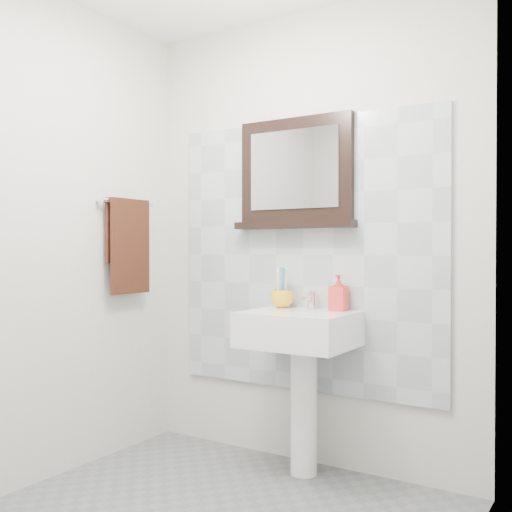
{
  "coord_description": "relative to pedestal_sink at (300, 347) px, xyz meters",
  "views": [
    {
      "loc": [
        1.54,
        -1.86,
        1.19
      ],
      "look_at": [
        0.02,
        0.55,
        1.15
      ],
      "focal_mm": 42.0,
      "sensor_mm": 36.0,
      "label": 1
    }
  ],
  "objects": [
    {
      "name": "hand_towel",
      "position": [
        -1.03,
        -0.19,
        0.57
      ],
      "size": [
        0.06,
        0.3,
        0.55
      ],
      "color": "black",
      "rests_on": "towel_bar"
    },
    {
      "name": "splashback",
      "position": [
        -0.09,
        0.21,
        0.47
      ],
      "size": [
        1.6,
        0.02,
        1.5
      ],
      "primitive_type": "cube",
      "color": "#A8B2B6",
      "rests_on": "back_wall"
    },
    {
      "name": "towel_bar",
      "position": [
        -1.03,
        -0.19,
        0.78
      ],
      "size": [
        0.07,
        0.4,
        0.03
      ],
      "color": "silver",
      "rests_on": "left_wall"
    },
    {
      "name": "toothbrushes",
      "position": [
        -0.17,
        0.12,
        0.31
      ],
      "size": [
        0.05,
        0.04,
        0.21
      ],
      "color": "white",
      "rests_on": "toothbrush_cup"
    },
    {
      "name": "framed_mirror",
      "position": [
        -0.13,
        0.19,
        0.91
      ],
      "size": [
        0.72,
        0.11,
        0.61
      ],
      "color": "black",
      "rests_on": "back_wall"
    },
    {
      "name": "right_wall",
      "position": [
        0.91,
        -0.87,
        0.57
      ],
      "size": [
        0.01,
        2.2,
        2.5
      ],
      "primitive_type": "cube",
      "color": "beige",
      "rests_on": "ground"
    },
    {
      "name": "back_wall",
      "position": [
        -0.09,
        0.23,
        0.57
      ],
      "size": [
        2.0,
        0.01,
        2.5
      ],
      "primitive_type": "cube",
      "color": "beige",
      "rests_on": "ground"
    },
    {
      "name": "left_wall",
      "position": [
        -1.09,
        -0.87,
        0.57
      ],
      "size": [
        0.01,
        2.2,
        2.5
      ],
      "primitive_type": "cube",
      "color": "beige",
      "rests_on": "ground"
    },
    {
      "name": "soap_dispenser",
      "position": [
        0.15,
        0.15,
        0.28
      ],
      "size": [
        0.09,
        0.09,
        0.19
      ],
      "primitive_type": "imported",
      "rotation": [
        0.0,
        0.0,
        0.03
      ],
      "color": "red",
      "rests_on": "pedestal_sink"
    },
    {
      "name": "pedestal_sink",
      "position": [
        0.0,
        0.0,
        0.0
      ],
      "size": [
        0.55,
        0.44,
        0.96
      ],
      "color": "white",
      "rests_on": "ground"
    },
    {
      "name": "toothbrush_cup",
      "position": [
        -0.17,
        0.12,
        0.23
      ],
      "size": [
        0.15,
        0.15,
        0.1
      ],
      "primitive_type": "imported",
      "rotation": [
        0.0,
        0.0,
        0.21
      ],
      "color": "gold",
      "rests_on": "pedestal_sink"
    }
  ]
}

